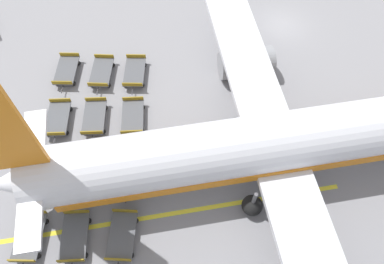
{
  "coord_description": "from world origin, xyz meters",
  "views": [
    {
      "loc": [
        23.23,
        -13.22,
        22.87
      ],
      "look_at": [
        10.41,
        -10.36,
        2.0
      ],
      "focal_mm": 35.0,
      "sensor_mm": 36.0,
      "label": 1
    }
  ],
  "objects_px": {
    "airplane": "(289,142)",
    "baggage_dolly_row_near_col_c": "(43,174)",
    "baggage_dolly_row_near_col_a": "(67,71)",
    "baggage_dolly_row_mid_a_col_c": "(85,170)",
    "baggage_dolly_row_near_col_d": "(29,237)",
    "baggage_dolly_row_mid_b_col_b": "(133,117)",
    "baggage_dolly_row_near_col_b": "(58,119)",
    "baggage_dolly_row_mid_a_col_a": "(102,72)",
    "baggage_dolly_row_mid_a_col_d": "(75,237)",
    "baggage_dolly_row_mid_b_col_c": "(129,171)",
    "baggage_dolly_row_mid_b_col_d": "(122,236)",
    "baggage_dolly_row_mid_b_col_a": "(135,72)",
    "baggage_dolly_row_mid_a_col_b": "(94,117)"
  },
  "relations": [
    {
      "from": "airplane",
      "to": "baggage_dolly_row_mid_b_col_c",
      "type": "xyz_separation_m",
      "value": [
        -1.55,
        -10.03,
        -2.68
      ]
    },
    {
      "from": "baggage_dolly_row_mid_a_col_c",
      "to": "baggage_dolly_row_mid_b_col_a",
      "type": "relative_size",
      "value": 1.0
    },
    {
      "from": "baggage_dolly_row_near_col_d",
      "to": "baggage_dolly_row_mid_a_col_a",
      "type": "distance_m",
      "value": 13.29
    },
    {
      "from": "baggage_dolly_row_near_col_a",
      "to": "baggage_dolly_row_mid_a_col_b",
      "type": "distance_m",
      "value": 5.3
    },
    {
      "from": "baggage_dolly_row_mid_a_col_c",
      "to": "baggage_dolly_row_mid_b_col_d",
      "type": "height_order",
      "value": "same"
    },
    {
      "from": "airplane",
      "to": "baggage_dolly_row_mid_a_col_d",
      "type": "bearing_deg",
      "value": -81.33
    },
    {
      "from": "baggage_dolly_row_mid_a_col_d",
      "to": "baggage_dolly_row_mid_b_col_d",
      "type": "height_order",
      "value": "same"
    },
    {
      "from": "baggage_dolly_row_mid_a_col_b",
      "to": "baggage_dolly_row_mid_a_col_a",
      "type": "bearing_deg",
      "value": 167.89
    },
    {
      "from": "airplane",
      "to": "baggage_dolly_row_mid_b_col_d",
      "type": "bearing_deg",
      "value": -76.4
    },
    {
      "from": "baggage_dolly_row_near_col_a",
      "to": "baggage_dolly_row_mid_a_col_a",
      "type": "distance_m",
      "value": 2.79
    },
    {
      "from": "baggage_dolly_row_mid_a_col_c",
      "to": "airplane",
      "type": "bearing_deg",
      "value": 79.92
    },
    {
      "from": "airplane",
      "to": "baggage_dolly_row_near_col_b",
      "type": "height_order",
      "value": "airplane"
    },
    {
      "from": "baggage_dolly_row_near_col_c",
      "to": "baggage_dolly_row_mid_b_col_d",
      "type": "bearing_deg",
      "value": 41.37
    },
    {
      "from": "baggage_dolly_row_mid_b_col_b",
      "to": "baggage_dolly_row_near_col_b",
      "type": "bearing_deg",
      "value": -100.97
    },
    {
      "from": "baggage_dolly_row_mid_a_col_a",
      "to": "baggage_dolly_row_mid_a_col_d",
      "type": "distance_m",
      "value": 13.02
    },
    {
      "from": "baggage_dolly_row_mid_b_col_c",
      "to": "baggage_dolly_row_mid_a_col_c",
      "type": "bearing_deg",
      "value": -104.56
    },
    {
      "from": "baggage_dolly_row_mid_a_col_c",
      "to": "baggage_dolly_row_mid_b_col_a",
      "type": "xyz_separation_m",
      "value": [
        -7.76,
        4.39,
        0.0
      ]
    },
    {
      "from": "baggage_dolly_row_near_col_d",
      "to": "baggage_dolly_row_mid_b_col_a",
      "type": "bearing_deg",
      "value": 145.37
    },
    {
      "from": "baggage_dolly_row_mid_b_col_c",
      "to": "baggage_dolly_row_mid_b_col_d",
      "type": "bearing_deg",
      "value": -12.92
    },
    {
      "from": "baggage_dolly_row_mid_a_col_a",
      "to": "baggage_dolly_row_mid_a_col_d",
      "type": "xyz_separation_m",
      "value": [
        12.72,
        -2.78,
        0.0
      ]
    },
    {
      "from": "baggage_dolly_row_mid_a_col_d",
      "to": "baggage_dolly_row_mid_b_col_c",
      "type": "bearing_deg",
      "value": 134.25
    },
    {
      "from": "baggage_dolly_row_near_col_b",
      "to": "baggage_dolly_row_mid_b_col_b",
      "type": "distance_m",
      "value": 5.41
    },
    {
      "from": "baggage_dolly_row_near_col_a",
      "to": "baggage_dolly_row_mid_b_col_c",
      "type": "distance_m",
      "value": 10.5
    },
    {
      "from": "airplane",
      "to": "baggage_dolly_row_mid_a_col_c",
      "type": "distance_m",
      "value": 13.33
    },
    {
      "from": "baggage_dolly_row_near_col_c",
      "to": "baggage_dolly_row_near_col_d",
      "type": "height_order",
      "value": "same"
    },
    {
      "from": "baggage_dolly_row_mid_a_col_a",
      "to": "baggage_dolly_row_mid_a_col_b",
      "type": "height_order",
      "value": "same"
    },
    {
      "from": "airplane",
      "to": "baggage_dolly_row_near_col_c",
      "type": "xyz_separation_m",
      "value": [
        -2.58,
        -15.61,
        -2.68
      ]
    },
    {
      "from": "airplane",
      "to": "baggage_dolly_row_near_col_d",
      "type": "distance_m",
      "value": 16.74
    },
    {
      "from": "airplane",
      "to": "baggage_dolly_row_mid_a_col_b",
      "type": "height_order",
      "value": "airplane"
    },
    {
      "from": "baggage_dolly_row_near_col_c",
      "to": "baggage_dolly_row_mid_a_col_c",
      "type": "distance_m",
      "value": 2.77
    },
    {
      "from": "baggage_dolly_row_near_col_a",
      "to": "baggage_dolly_row_mid_b_col_b",
      "type": "distance_m",
      "value": 7.15
    },
    {
      "from": "baggage_dolly_row_mid_a_col_c",
      "to": "baggage_dolly_row_mid_b_col_b",
      "type": "xyz_separation_m",
      "value": [
        -3.55,
        3.67,
        0.0
      ]
    },
    {
      "from": "baggage_dolly_row_near_col_b",
      "to": "baggage_dolly_row_mid_a_col_d",
      "type": "height_order",
      "value": "same"
    },
    {
      "from": "airplane",
      "to": "baggage_dolly_row_mid_b_col_b",
      "type": "height_order",
      "value": "airplane"
    },
    {
      "from": "baggage_dolly_row_mid_a_col_c",
      "to": "baggage_dolly_row_mid_b_col_d",
      "type": "relative_size",
      "value": 1.0
    },
    {
      "from": "baggage_dolly_row_near_col_b",
      "to": "baggage_dolly_row_near_col_d",
      "type": "xyz_separation_m",
      "value": [
        8.38,
        -1.95,
        0.0
      ]
    },
    {
      "from": "baggage_dolly_row_near_col_d",
      "to": "baggage_dolly_row_mid_b_col_a",
      "type": "height_order",
      "value": "same"
    },
    {
      "from": "baggage_dolly_row_mid_a_col_b",
      "to": "baggage_dolly_row_mid_a_col_c",
      "type": "relative_size",
      "value": 1.0
    },
    {
      "from": "airplane",
      "to": "baggage_dolly_row_mid_b_col_a",
      "type": "relative_size",
      "value": 9.65
    },
    {
      "from": "baggage_dolly_row_near_col_b",
      "to": "baggage_dolly_row_mid_a_col_a",
      "type": "bearing_deg",
      "value": 137.06
    },
    {
      "from": "airplane",
      "to": "baggage_dolly_row_mid_b_col_c",
      "type": "height_order",
      "value": "airplane"
    },
    {
      "from": "airplane",
      "to": "baggage_dolly_row_mid_a_col_b",
      "type": "xyz_separation_m",
      "value": [
        -6.4,
        -11.91,
        -2.68
      ]
    },
    {
      "from": "baggage_dolly_row_mid_a_col_d",
      "to": "baggage_dolly_row_mid_a_col_a",
      "type": "bearing_deg",
      "value": 167.68
    },
    {
      "from": "baggage_dolly_row_near_col_a",
      "to": "baggage_dolly_row_mid_a_col_d",
      "type": "xyz_separation_m",
      "value": [
        13.5,
        -0.1,
        0.0
      ]
    },
    {
      "from": "baggage_dolly_row_near_col_d",
      "to": "baggage_dolly_row_mid_b_col_d",
      "type": "relative_size",
      "value": 1.0
    },
    {
      "from": "baggage_dolly_row_near_col_a",
      "to": "baggage_dolly_row_mid_a_col_c",
      "type": "bearing_deg",
      "value": 5.19
    },
    {
      "from": "baggage_dolly_row_near_col_c",
      "to": "baggage_dolly_row_mid_a_col_d",
      "type": "distance_m",
      "value": 5.02
    },
    {
      "from": "baggage_dolly_row_near_col_a",
      "to": "baggage_dolly_row_mid_b_col_c",
      "type": "relative_size",
      "value": 1.0
    },
    {
      "from": "baggage_dolly_row_near_col_d",
      "to": "baggage_dolly_row_mid_b_col_c",
      "type": "xyz_separation_m",
      "value": [
        -3.06,
        6.42,
        0.0
      ]
    },
    {
      "from": "baggage_dolly_row_near_col_d",
      "to": "baggage_dolly_row_mid_b_col_b",
      "type": "distance_m",
      "value": 10.33
    }
  ]
}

